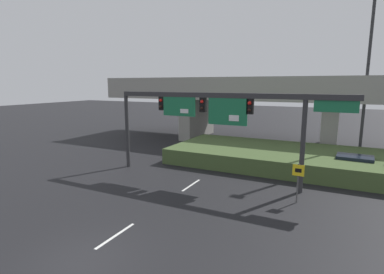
% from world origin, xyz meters
% --- Properties ---
extents(ground_plane, '(160.00, 160.00, 0.00)m').
position_xyz_m(ground_plane, '(0.00, 0.00, 0.00)').
color(ground_plane, black).
extents(lane_markings, '(0.14, 23.77, 0.01)m').
position_xyz_m(lane_markings, '(0.00, 12.59, 0.00)').
color(lane_markings, silver).
rests_on(lane_markings, ground).
extents(signal_gantry, '(15.58, 0.44, 5.76)m').
position_xyz_m(signal_gantry, '(0.89, 10.72, 4.68)').
color(signal_gantry, '#2D2D30').
rests_on(signal_gantry, ground).
extents(speed_limit_sign, '(0.60, 0.11, 2.17)m').
position_xyz_m(speed_limit_sign, '(6.35, 9.01, 1.42)').
color(speed_limit_sign, '#4C4C4C').
rests_on(speed_limit_sign, ground).
extents(highway_light_pole_near, '(0.70, 0.36, 14.64)m').
position_xyz_m(highway_light_pole_near, '(9.78, 21.18, 7.70)').
color(highway_light_pole_near, '#2D2D30').
rests_on(highway_light_pole_near, ground).
extents(overpass_bridge, '(34.33, 8.65, 6.98)m').
position_xyz_m(overpass_bridge, '(0.00, 25.12, 4.88)').
color(overpass_bridge, gray).
rests_on(overpass_bridge, ground).
extents(grass_embankment, '(17.25, 7.98, 1.21)m').
position_xyz_m(grass_embankment, '(4.24, 16.59, 0.61)').
color(grass_embankment, '#42562D').
rests_on(grass_embankment, ground).
extents(parked_sedan_near_right, '(4.53, 2.09, 1.42)m').
position_xyz_m(parked_sedan_near_right, '(9.35, 15.86, 0.66)').
color(parked_sedan_near_right, maroon).
rests_on(parked_sedan_near_right, ground).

